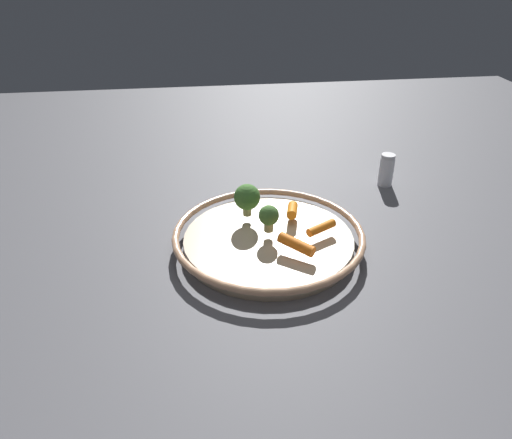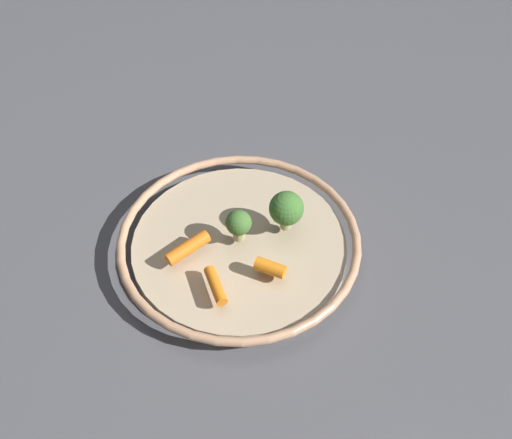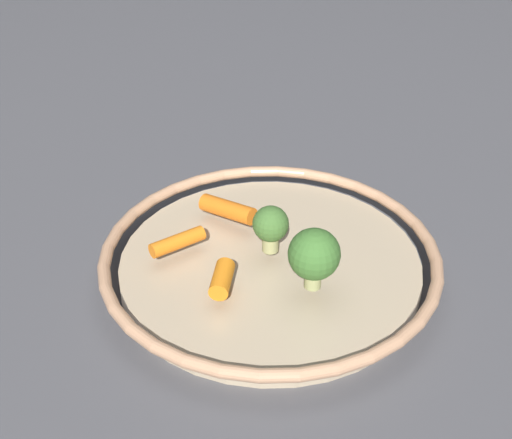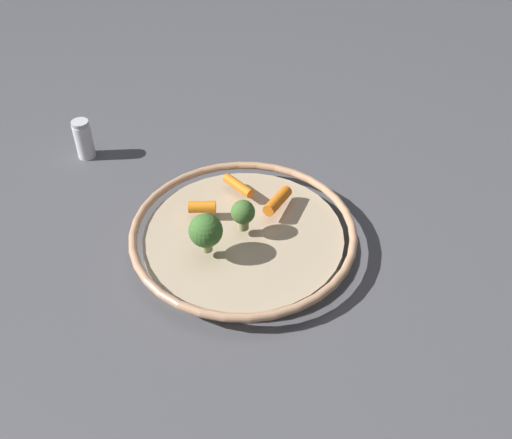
# 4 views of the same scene
# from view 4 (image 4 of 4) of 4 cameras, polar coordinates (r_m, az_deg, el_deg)

# --- Properties ---
(ground_plane) EXTENTS (2.26, 2.26, 0.00)m
(ground_plane) POSITION_cam_4_polar(r_m,az_deg,el_deg) (0.91, -1.22, -2.49)
(ground_plane) COLOR #4C4C51
(serving_bowl) EXTENTS (0.35, 0.35, 0.04)m
(serving_bowl) POSITION_cam_4_polar(r_m,az_deg,el_deg) (0.90, -1.24, -1.62)
(serving_bowl) COLOR tan
(serving_bowl) RESTS_ON ground_plane
(baby_carrot_right) EXTENTS (0.06, 0.06, 0.03)m
(baby_carrot_right) POSITION_cam_4_polar(r_m,az_deg,el_deg) (0.92, 2.11, 1.84)
(baby_carrot_right) COLOR orange
(baby_carrot_right) RESTS_ON serving_bowl
(baby_carrot_center) EXTENTS (0.06, 0.04, 0.02)m
(baby_carrot_center) POSITION_cam_4_polar(r_m,az_deg,el_deg) (0.95, -1.76, 3.34)
(baby_carrot_center) COLOR orange
(baby_carrot_center) RESTS_ON serving_bowl
(baby_carrot_near_rim) EXTENTS (0.03, 0.05, 0.02)m
(baby_carrot_near_rim) POSITION_cam_4_polar(r_m,az_deg,el_deg) (0.91, -5.27, 1.23)
(baby_carrot_near_rim) COLOR orange
(baby_carrot_near_rim) RESTS_ON serving_bowl
(broccoli_floret_edge) EXTENTS (0.04, 0.04, 0.05)m
(broccoli_floret_edge) POSITION_cam_4_polar(r_m,az_deg,el_deg) (0.87, -1.51, 0.71)
(broccoli_floret_edge) COLOR tan
(broccoli_floret_edge) RESTS_ON serving_bowl
(broccoli_floret_mid) EXTENTS (0.05, 0.05, 0.06)m
(broccoli_floret_mid) POSITION_cam_4_polar(r_m,az_deg,el_deg) (0.83, -4.93, -1.14)
(broccoli_floret_mid) COLOR tan
(broccoli_floret_mid) RESTS_ON serving_bowl
(salt_shaker) EXTENTS (0.03, 0.03, 0.07)m
(salt_shaker) POSITION_cam_4_polar(r_m,az_deg,el_deg) (1.11, -16.47, 7.51)
(salt_shaker) COLOR white
(salt_shaker) RESTS_ON ground_plane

